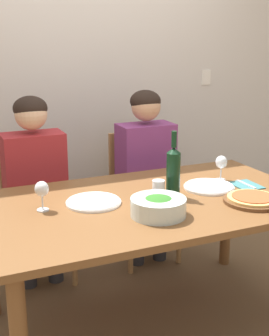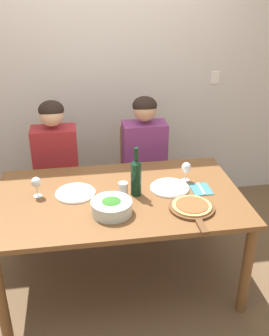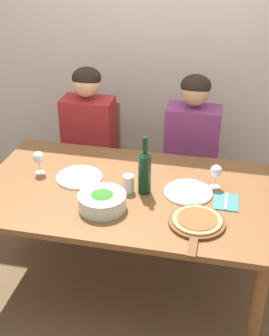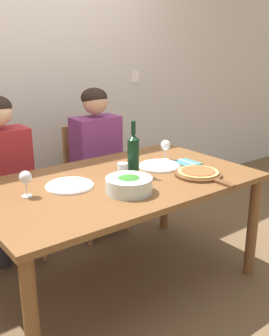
% 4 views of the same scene
% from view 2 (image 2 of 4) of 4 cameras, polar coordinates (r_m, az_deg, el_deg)
% --- Properties ---
extents(ground_plane, '(40.00, 40.00, 0.00)m').
position_cam_2_polar(ground_plane, '(3.22, -1.98, -15.60)').
color(ground_plane, brown).
extents(back_wall, '(10.00, 0.06, 2.70)m').
position_cam_2_polar(back_wall, '(3.76, -4.81, 13.92)').
color(back_wall, silver).
rests_on(back_wall, ground).
extents(dining_table, '(1.73, 1.03, 0.75)m').
position_cam_2_polar(dining_table, '(2.82, -2.18, -5.56)').
color(dining_table, brown).
rests_on(dining_table, ground).
extents(chair_left, '(0.42, 0.42, 0.91)m').
position_cam_2_polar(chair_left, '(3.64, -11.01, -1.24)').
color(chair_left, '#9E7042').
rests_on(chair_left, ground).
extents(chair_right, '(0.42, 0.42, 0.91)m').
position_cam_2_polar(chair_right, '(3.68, 1.14, -0.39)').
color(chair_right, '#9E7042').
rests_on(chair_right, ground).
extents(person_woman, '(0.47, 0.51, 1.23)m').
position_cam_2_polar(person_woman, '(3.44, -11.39, 1.58)').
color(person_woman, '#28282D').
rests_on(person_woman, ground).
extents(person_man, '(0.47, 0.51, 1.23)m').
position_cam_2_polar(person_man, '(3.48, 1.49, 2.45)').
color(person_man, '#28282D').
rests_on(person_man, ground).
extents(wine_bottle, '(0.08, 0.08, 0.36)m').
position_cam_2_polar(wine_bottle, '(2.72, 0.23, -1.21)').
color(wine_bottle, black).
rests_on(wine_bottle, dining_table).
extents(broccoli_bowl, '(0.27, 0.27, 0.10)m').
position_cam_2_polar(broccoli_bowl, '(2.57, -3.35, -5.65)').
color(broccoli_bowl, silver).
rests_on(broccoli_bowl, dining_table).
extents(dinner_plate_left, '(0.29, 0.29, 0.02)m').
position_cam_2_polar(dinner_plate_left, '(2.82, -8.57, -3.59)').
color(dinner_plate_left, white).
rests_on(dinner_plate_left, dining_table).
extents(dinner_plate_right, '(0.29, 0.29, 0.02)m').
position_cam_2_polar(dinner_plate_right, '(2.87, 5.13, -2.84)').
color(dinner_plate_right, white).
rests_on(dinner_plate_right, dining_table).
extents(pizza_on_board, '(0.30, 0.44, 0.04)m').
position_cam_2_polar(pizza_on_board, '(2.64, 8.36, -5.70)').
color(pizza_on_board, brown).
rests_on(pizza_on_board, dining_table).
extents(wine_glass_left, '(0.07, 0.07, 0.15)m').
position_cam_2_polar(wine_glass_left, '(2.80, -14.07, -2.16)').
color(wine_glass_left, silver).
rests_on(wine_glass_left, dining_table).
extents(wine_glass_right, '(0.07, 0.07, 0.15)m').
position_cam_2_polar(wine_glass_right, '(2.95, 7.51, -0.04)').
color(wine_glass_right, silver).
rests_on(wine_glass_right, dining_table).
extents(water_tumbler, '(0.07, 0.07, 0.11)m').
position_cam_2_polar(water_tumbler, '(2.74, -1.66, -3.14)').
color(water_tumbler, silver).
rests_on(water_tumbler, dining_table).
extents(fork_on_napkin, '(0.14, 0.18, 0.01)m').
position_cam_2_polar(fork_on_napkin, '(2.89, 9.63, -3.04)').
color(fork_on_napkin, '#387075').
rests_on(fork_on_napkin, dining_table).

